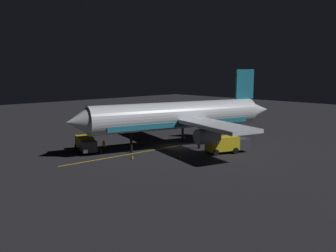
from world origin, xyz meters
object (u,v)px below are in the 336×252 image
object	(u,v)px
airliner	(181,116)
traffic_cone_near_left	(101,152)
ground_crew_worker	(104,146)
traffic_cone_near_right	(180,157)
traffic_cone_under_wing	(132,157)
catering_truck	(226,144)
baggage_truck	(86,144)

from	to	relation	value
airliner	traffic_cone_near_left	world-z (taller)	airliner
ground_crew_worker	traffic_cone_near_right	bearing A→B (deg)	-153.57
traffic_cone_under_wing	traffic_cone_near_right	bearing A→B (deg)	-131.63
airliner	catering_truck	size ratio (longest dim) A/B	5.24
airliner	ground_crew_worker	xyz separation A→B (m)	(5.12, 10.64, -3.87)
catering_truck	traffic_cone_near_left	bearing A→B (deg)	47.03
baggage_truck	ground_crew_worker	size ratio (longest dim) A/B	3.32
traffic_cone_near_right	ground_crew_worker	bearing A→B (deg)	26.43
traffic_cone_near_right	traffic_cone_under_wing	xyz separation A→B (m)	(4.26, 4.79, 0.00)
baggage_truck	traffic_cone_under_wing	bearing A→B (deg)	-164.75
traffic_cone_under_wing	baggage_truck	bearing A→B (deg)	15.25
baggage_truck	catering_truck	world-z (taller)	catering_truck
catering_truck	traffic_cone_near_right	distance (m)	7.51
traffic_cone_near_left	baggage_truck	bearing A→B (deg)	23.45
traffic_cone_near_left	traffic_cone_near_right	world-z (taller)	same
ground_crew_worker	catering_truck	bearing A→B (deg)	-135.87
ground_crew_worker	traffic_cone_near_left	world-z (taller)	ground_crew_worker
traffic_cone_near_left	ground_crew_worker	bearing A→B (deg)	-58.13
airliner	traffic_cone_under_wing	world-z (taller)	airliner
catering_truck	traffic_cone_near_left	xyz separation A→B (m)	(12.13, 13.03, -0.99)
catering_truck	traffic_cone_near_right	bearing A→B (deg)	72.35
traffic_cone_near_left	traffic_cone_near_right	xyz separation A→B (m)	(-9.88, -5.94, 0.00)
baggage_truck	catering_truck	size ratio (longest dim) A/B	0.87
airliner	traffic_cone_under_wing	xyz separation A→B (m)	(-0.99, 10.28, -4.51)
catering_truck	traffic_cone_near_left	size ratio (longest dim) A/B	12.04
ground_crew_worker	traffic_cone_near_right	world-z (taller)	ground_crew_worker
baggage_truck	catering_truck	distance (m)	20.24
airliner	traffic_cone_near_right	bearing A→B (deg)	133.71
traffic_cone_near_right	baggage_truck	bearing A→B (deg)	29.60
ground_crew_worker	baggage_truck	bearing A→B (deg)	43.57
airliner	traffic_cone_near_left	distance (m)	13.13
traffic_cone_under_wing	catering_truck	bearing A→B (deg)	-118.74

